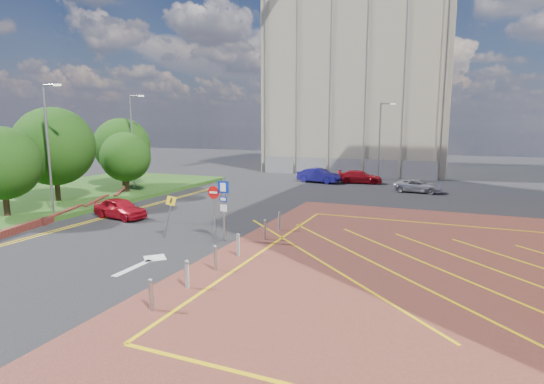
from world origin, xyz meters
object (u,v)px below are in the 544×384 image
Objects in this scene: sign_cluster at (220,203)px; car_red_back at (360,177)px; warning_sign at (169,212)px; car_silver_back at (418,186)px; tree_d at (122,146)px; lamp_left_near at (49,143)px; tree_b at (54,147)px; tree_a at (2,163)px; lamp_back at (380,138)px; lamp_left_far at (132,138)px; tree_c at (126,157)px; car_red_left at (120,208)px; car_blue_back at (319,175)px.

car_red_back is (2.40, 23.87, -1.32)m from sign_cluster.
car_silver_back is at bearing 62.69° from warning_sign.
lamp_left_near reaches higher than tree_d.
tree_d is 1.51× the size of car_silver_back.
tree_b is 27.17m from car_red_back.
tree_a is at bearing -178.55° from warning_sign.
lamp_back reaches higher than warning_sign.
lamp_left_far reaches higher than tree_a.
sign_cluster is (15.80, -4.02, -2.28)m from tree_b.
lamp_left_near reaches higher than car_red_back.
lamp_back is (17.58, 18.00, 1.17)m from tree_c.
car_red_left is at bearing 27.93° from tree_a.
car_red_back is (16.20, 14.86, -2.56)m from tree_c.
lamp_left_far reaches higher than tree_c.
car_red_back is at bearing 36.92° from lamp_left_far.
lamp_left_near is 28.53m from car_silver_back.
tree_c is at bearing 97.69° from lamp_left_near.
car_red_left is (-8.37, 2.16, -1.32)m from sign_cluster.
lamp_left_near is 1.99× the size of car_silver_back.
tree_a reaches higher than warning_sign.
lamp_left_far is at bearing -139.14° from lamp_back.
tree_b is 29.04m from car_silver_back.
tree_c is 9.11m from car_red_left.
tree_b is 0.84× the size of lamp_left_near.
car_blue_back is (-1.52, 22.78, -1.23)m from sign_cluster.
warning_sign is 23.34m from car_silver_back.
lamp_left_far is at bearing 116.32° from car_silver_back.
lamp_left_near is (4.08, -11.00, 0.79)m from tree_d.
tree_b reaches higher than car_red_left.
tree_d is 26.40m from car_silver_back.
tree_c reaches higher than warning_sign.
car_red_left is (8.43, -9.86, -3.24)m from tree_d.
sign_cluster is at bearing -165.12° from car_blue_back.
sign_cluster reaches higher than car_silver_back.
sign_cluster is at bearing 3.94° from tree_a.
lamp_left_far is 1.99× the size of car_silver_back.
lamp_back is at bearing 57.60° from lamp_left_near.
lamp_left_near reaches higher than tree_c.
lamp_left_near is 30.80m from lamp_back.
warning_sign is (10.15, -1.70, -3.23)m from lamp_left_near.
car_silver_back is (5.74, -3.84, -0.07)m from car_red_back.
lamp_left_near is 27.70m from car_red_back.
lamp_left_far is 3.56× the size of warning_sign.
tree_c is 1.12× the size of car_blue_back.
tree_c is at bearing -134.32° from lamp_back.
tree_c is 18.61m from car_blue_back.
lamp_left_far is (1.08, 7.00, 0.42)m from tree_b.
car_blue_back is at bearing 93.81° from sign_cluster.
lamp_left_far reaches higher than car_silver_back.
tree_d is at bearing 110.35° from lamp_left_near.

